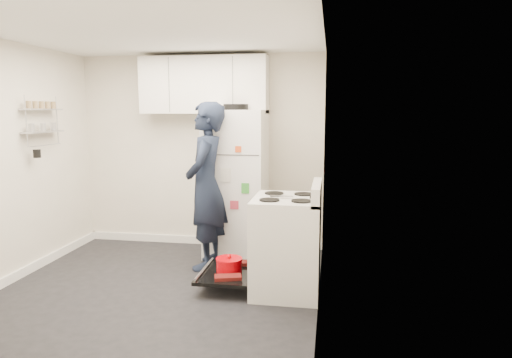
% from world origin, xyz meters
% --- Properties ---
extents(room, '(3.21, 3.21, 2.51)m').
position_xyz_m(room, '(-0.03, 0.03, 1.21)').
color(room, black).
rests_on(room, ground).
extents(electric_range, '(0.66, 0.76, 1.10)m').
position_xyz_m(electric_range, '(1.26, 0.15, 0.47)').
color(electric_range, silver).
rests_on(electric_range, ground).
extents(open_oven_door, '(0.55, 0.70, 0.22)m').
position_xyz_m(open_oven_door, '(0.68, 0.15, 0.18)').
color(open_oven_door, black).
rests_on(open_oven_door, ground).
extents(refrigerator, '(0.72, 0.74, 1.86)m').
position_xyz_m(refrigerator, '(0.54, 1.25, 0.90)').
color(refrigerator, white).
rests_on(refrigerator, ground).
extents(upper_cabinets, '(1.60, 0.33, 0.70)m').
position_xyz_m(upper_cabinets, '(0.10, 1.43, 2.10)').
color(upper_cabinets, silver).
rests_on(upper_cabinets, room).
extents(wall_shelf_rack, '(0.14, 0.60, 0.61)m').
position_xyz_m(wall_shelf_rack, '(-1.52, 0.49, 1.68)').
color(wall_shelf_rack, '#B2B2B7').
rests_on(wall_shelf_rack, room).
extents(person, '(0.46, 0.69, 1.89)m').
position_xyz_m(person, '(0.30, 0.73, 0.94)').
color(person, black).
rests_on(person, ground).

